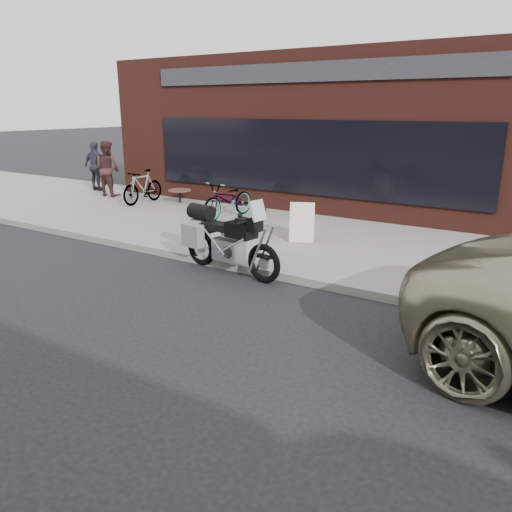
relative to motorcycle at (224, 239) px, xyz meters
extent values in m
plane|color=black|center=(0.99, -3.90, -0.64)|extent=(120.00, 120.00, 0.00)
cube|color=gray|center=(0.99, 3.10, -0.56)|extent=(44.00, 6.00, 0.15)
cube|color=#54231B|center=(-1.01, 10.10, 1.61)|extent=(14.00, 10.00, 4.50)
cube|color=black|center=(-1.01, 5.07, 1.06)|extent=(10.00, 0.08, 2.00)
cube|color=#29292E|center=(-1.01, 5.07, 3.26)|extent=(10.00, 0.08, 0.50)
torus|color=black|center=(-0.64, 0.12, -0.28)|extent=(0.73, 0.22, 0.72)
torus|color=black|center=(0.96, -0.11, -0.28)|extent=(0.73, 0.22, 0.72)
cube|color=#B7B7BC|center=(0.10, 0.01, -0.19)|extent=(0.63, 0.40, 0.41)
cube|color=black|center=(0.42, -0.04, 0.25)|extent=(0.58, 0.42, 0.28)
cube|color=black|center=(-0.11, 0.04, 0.22)|extent=(0.63, 0.38, 0.13)
cube|color=black|center=(-0.48, 0.09, 0.14)|extent=(0.35, 0.28, 0.15)
cube|color=black|center=(0.74, -0.08, 0.39)|extent=(0.23, 0.28, 0.24)
cube|color=silver|center=(0.82, -0.09, 0.65)|extent=(0.20, 0.34, 0.36)
cylinder|color=black|center=(0.67, -0.07, 0.46)|extent=(0.14, 0.75, 0.03)
cube|color=#B7B7BC|center=(-0.61, 0.11, 0.29)|extent=(0.34, 0.36, 0.03)
cube|color=slate|center=(-0.61, -0.17, 0.03)|extent=(0.47, 0.26, 0.43)
cylinder|color=black|center=(-0.61, 0.11, 0.44)|extent=(0.55, 0.37, 0.30)
cylinder|color=#B7B7BC|center=(-0.30, 0.24, -0.26)|extent=(0.60, 0.17, 0.21)
imported|color=gray|center=(-2.35, 3.45, 0.01)|extent=(0.85, 1.94, 0.99)
imported|color=gray|center=(-5.82, 3.76, 0.02)|extent=(0.54, 1.72, 1.02)
cube|color=white|center=(0.47, 2.27, -0.06)|extent=(0.60, 0.47, 0.86)
cube|color=white|center=(0.38, 2.47, -0.06)|extent=(0.60, 0.47, 0.86)
cylinder|color=black|center=(-4.95, 4.47, -0.30)|extent=(0.06, 0.06, 0.36)
cylinder|color=brown|center=(-4.95, 4.47, -0.10)|extent=(0.71, 0.71, 0.04)
imported|color=#422324|center=(-7.77, 4.13, 0.42)|extent=(0.91, 0.73, 1.82)
imported|color=#363644|center=(-9.01, 4.70, 0.38)|extent=(1.04, 0.49, 1.73)
camera|label=1|loc=(5.36, -7.30, 2.37)|focal=35.00mm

